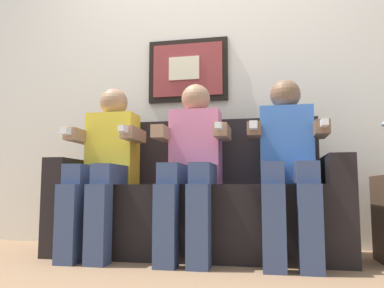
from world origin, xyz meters
The scene contains 6 objects.
ground_plane centered at (0.00, 0.00, 0.00)m, with size 5.53×5.53×0.00m, color #8C6B4C.
back_wall_assembly centered at (0.00, 0.76, 1.30)m, with size 4.26×0.10×2.60m.
couch centered at (0.00, 0.33, 0.31)m, with size 1.86×0.58×0.90m.
person_on_left centered at (-0.58, 0.16, 0.61)m, with size 0.46×0.56×1.11m.
person_in_middle centered at (0.00, 0.16, 0.61)m, with size 0.46×0.56×1.11m.
person_on_right centered at (0.58, 0.16, 0.61)m, with size 0.46×0.56×1.11m.
Camera 1 is at (0.48, -2.23, 0.43)m, focal length 36.91 mm.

